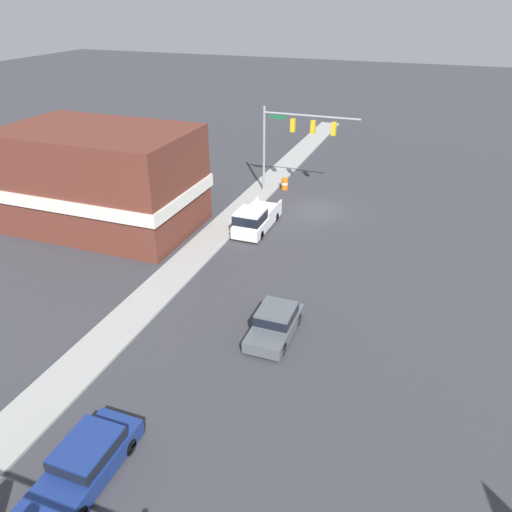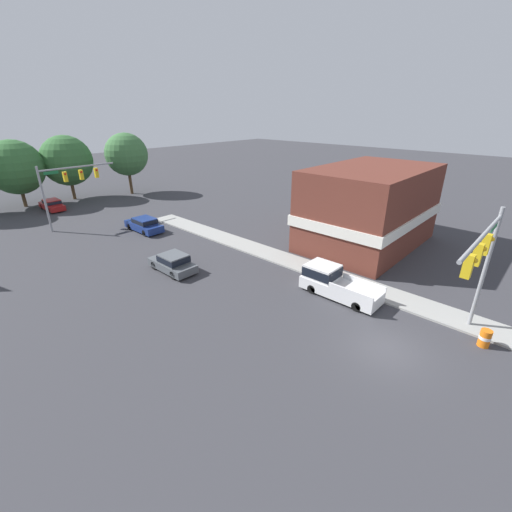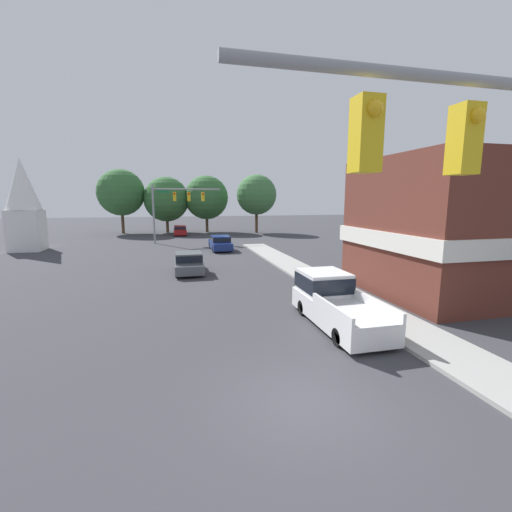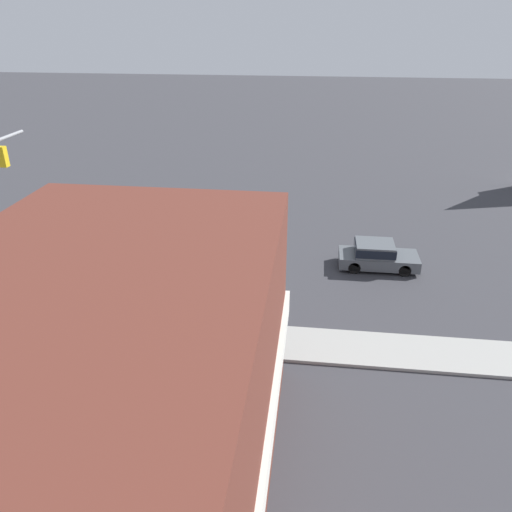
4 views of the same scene
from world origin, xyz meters
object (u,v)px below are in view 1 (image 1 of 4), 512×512
(car_oncoming, at_px, (86,461))
(car_lead, at_px, (275,322))
(pickup_truck_parked, at_px, (255,219))
(construction_barrel, at_px, (285,184))

(car_oncoming, bearing_deg, car_lead, 70.70)
(pickup_truck_parked, xyz_separation_m, construction_barrel, (0.60, -9.18, -0.45))
(car_lead, relative_size, car_oncoming, 0.88)
(car_lead, distance_m, construction_barrel, 21.44)
(pickup_truck_parked, height_order, construction_barrel, pickup_truck_parked)
(pickup_truck_parked, bearing_deg, construction_barrel, -86.26)
(car_lead, xyz_separation_m, car_oncoming, (3.67, 10.49, 0.00))
(pickup_truck_parked, bearing_deg, car_lead, 115.38)
(car_oncoming, height_order, pickup_truck_parked, pickup_truck_parked)
(car_lead, bearing_deg, construction_barrel, -73.73)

